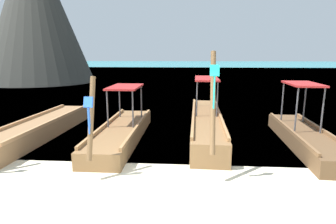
% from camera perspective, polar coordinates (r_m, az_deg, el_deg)
% --- Properties ---
extents(ground, '(120.00, 120.00, 0.00)m').
position_cam_1_polar(ground, '(5.54, -3.43, -19.04)').
color(ground, beige).
extents(sea_water, '(120.00, 120.00, 0.00)m').
position_cam_1_polar(sea_water, '(67.01, 3.72, 9.06)').
color(sea_water, teal).
rests_on(sea_water, ground).
extents(longtail_boat_red_ribbon, '(1.28, 6.46, 2.39)m').
position_cam_1_polar(longtail_boat_red_ribbon, '(10.82, -24.31, -3.03)').
color(longtail_boat_red_ribbon, olive).
rests_on(longtail_boat_red_ribbon, ground).
extents(longtail_boat_blue_ribbon, '(1.21, 5.86, 2.33)m').
position_cam_1_polar(longtail_boat_blue_ribbon, '(9.58, -9.30, -3.83)').
color(longtail_boat_blue_ribbon, brown).
rests_on(longtail_boat_blue_ribbon, ground).
extents(longtail_boat_turquoise_ribbon, '(1.21, 7.65, 2.91)m').
position_cam_1_polar(longtail_boat_turquoise_ribbon, '(10.41, 7.71, -2.11)').
color(longtail_boat_turquoise_ribbon, brown).
rests_on(longtail_boat_turquoise_ribbon, ground).
extents(longtail_boat_orange_ribbon, '(1.30, 5.55, 2.53)m').
position_cam_1_polar(longtail_boat_orange_ribbon, '(9.84, 25.97, -4.41)').
color(longtail_boat_orange_ribbon, brown).
rests_on(longtail_boat_orange_ribbon, ground).
extents(karst_rock, '(10.92, 10.92, 14.78)m').
position_cam_1_polar(karst_rock, '(32.97, -25.58, 17.95)').
color(karst_rock, '#383833').
rests_on(karst_rock, ground).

